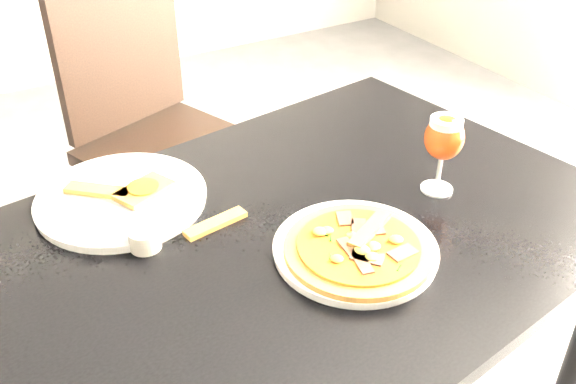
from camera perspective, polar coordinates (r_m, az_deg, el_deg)
dining_table at (r=1.19m, az=0.21°, el=-7.04°), size 1.30×0.96×0.75m
chair_far at (r=1.97m, az=-11.55°, el=5.40°), size 0.57×0.57×0.96m
plate_main at (r=1.09m, az=5.99°, el=-5.12°), size 0.33×0.33×0.01m
pizza at (r=1.07m, az=6.31°, el=-4.91°), size 0.25×0.25×0.03m
plate_second at (r=1.24m, az=-14.56°, el=-0.58°), size 0.32×0.32×0.02m
crust_scraps at (r=1.24m, az=-13.98°, el=0.17°), size 0.19×0.15×0.01m
loose_crust at (r=1.15m, az=-6.46°, el=-2.79°), size 0.12×0.05×0.01m
sauce_cup at (r=1.11m, az=-12.62°, el=-4.03°), size 0.05×0.05×0.04m
beer_glass at (r=1.22m, az=13.71°, el=4.66°), size 0.08×0.08×0.16m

